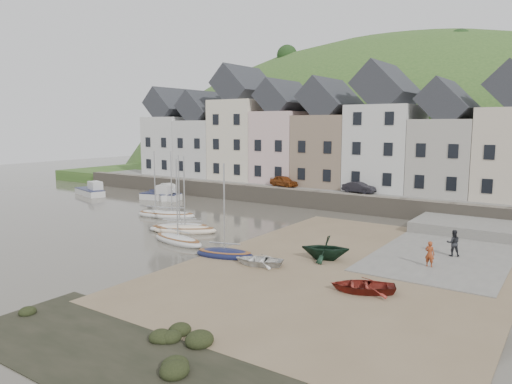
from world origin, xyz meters
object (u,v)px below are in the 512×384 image
Objects in this scene: rowboat_white at (259,260)px; rowboat_red at (363,286)px; person_dark at (453,243)px; rowboat_green at (325,248)px; car_left at (284,181)px; car_right at (359,187)px; sailboat_0 at (172,215)px; person_red at (430,254)px.

rowboat_white is 0.92× the size of rowboat_red.
rowboat_red is at bearing 53.07° from person_dark.
person_dark reaches higher than rowboat_green.
rowboat_red is 29.86m from car_left.
sailboat_0 is at bearing 146.77° from car_right.
rowboat_green is at bearing 22.48° from person_red.
person_red is at bearing 86.47° from rowboat_green.
sailboat_0 is 23.82m from person_red.
car_right reaches higher than rowboat_red.
car_right is at bearing 177.78° from rowboat_red.
car_right is (-9.74, 23.26, 1.77)m from rowboat_red.
rowboat_red is 9.74m from person_dark.
person_red is at bearing 139.73° from rowboat_red.
rowboat_red is at bearing 65.74° from rowboat_white.
rowboat_green is at bearing -125.80° from car_left.
sailboat_0 is 14.87m from car_left.
car_right reaches higher than person_red.
car_left is (3.32, 14.36, 1.95)m from sailboat_0.
person_red is (8.69, 5.28, 0.53)m from rowboat_white.
person_dark reaches higher than rowboat_red.
person_dark is at bearing 106.63° from rowboat_green.
person_dark is (6.52, 5.19, 0.14)m from rowboat_green.
person_dark is at bearing -97.13° from person_red.
rowboat_green is at bearing 15.56° from person_dark.
rowboat_green is at bearing -156.51° from car_right.
rowboat_white is (14.97, -7.98, 0.10)m from sailboat_0.
car_right is (-11.44, 17.06, 1.27)m from person_red.
person_dark reaches higher than rowboat_white.
car_right reaches higher than rowboat_white.
sailboat_0 is at bearing -126.59° from rowboat_green.
car_left reaches higher than person_red.
car_right reaches higher than rowboat_green.
sailboat_0 is 4.07× the size of person_red.
car_left is at bearing -166.22° from rowboat_red.
sailboat_0 is at bearing -136.99° from rowboat_red.
rowboat_green is at bearing -14.66° from sailboat_0.
sailboat_0 is 1.96× the size of rowboat_red.
person_dark is (9.33, 8.52, 0.61)m from rowboat_white.
rowboat_red is 1.89× the size of person_dark.
person_dark is 0.48× the size of car_left.
sailboat_0 is 16.96m from rowboat_white.
person_red is at bearing -6.51° from sailboat_0.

